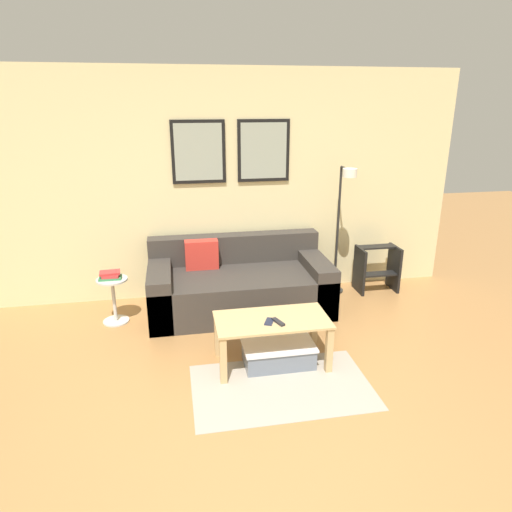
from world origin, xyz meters
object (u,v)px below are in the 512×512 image
Objects in this scene: book_stack at (110,275)px; couch at (239,285)px; storage_bin at (279,354)px; side_table at (114,296)px; floor_lamp at (343,215)px; remote_control at (278,322)px; coffee_table at (272,328)px; cell_phone at (269,322)px; step_stool at (377,267)px.

couch is at bearing 3.89° from book_stack.
side_table is at bearing 143.42° from storage_bin.
book_stack is (-2.54, -0.22, -0.46)m from floor_lamp.
storage_bin is at bearing 48.10° from remote_control.
coffee_table is 1.56× the size of storage_bin.
floor_lamp is 2.63m from side_table.
cell_phone is at bearing -164.36° from storage_bin.
couch is 1.24m from cell_phone.
book_stack reaches higher than coffee_table.
remote_control is (0.15, -1.26, 0.17)m from couch.
step_stool reaches higher than cell_phone.
book_stack reaches higher than side_table.
remote_control reaches higher than cell_phone.
coffee_table is 0.11m from cell_phone.
side_table is at bearing -175.68° from couch.
book_stack is 1.81m from cell_phone.
floor_lamp is at bearing 73.05° from cell_phone.
couch reaches higher than coffee_table.
couch is 8.75× the size of book_stack.
coffee_table is at bearing -84.47° from couch.
coffee_table is at bearing -36.94° from side_table.
side_table is 1.88m from remote_control.
coffee_table is at bearing 153.82° from storage_bin.
floor_lamp is 1.85m from cell_phone.
storage_bin is at bearing -36.58° from side_table.
coffee_table reaches higher than storage_bin.
storage_bin is 1.91m from book_stack.
step_stool is (3.04, 0.29, -0.22)m from book_stack.
cell_phone is at bearing -138.89° from step_stool.
couch reaches higher than book_stack.
floor_lamp is 10.10× the size of remote_control.
storage_bin is at bearing 38.45° from cell_phone.
floor_lamp is (1.04, 1.33, 0.88)m from storage_bin.
remote_control is at bearing -83.26° from couch.
coffee_table is at bearing -130.00° from floor_lamp.
book_stack is at bearing 140.81° from side_table.
side_table is at bearing -174.42° from step_stool.
cell_phone is at bearing -86.32° from couch.
remote_control is at bearing -127.36° from floor_lamp.
couch is at bearing -173.46° from step_stool.
book_stack is (-1.44, 1.09, 0.17)m from coffee_table.
step_stool reaches higher than coffee_table.
book_stack is 3.06m from step_stool.
book_stack reaches higher than step_stool.
book_stack is 1.58× the size of cell_phone.
floor_lamp is 6.84× the size of book_stack.
book_stack is at bearing -176.11° from couch.
step_stool is at bearing 6.54° from couch.
floor_lamp reaches higher than storage_bin.
floor_lamp is 2.77× the size of step_stool.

